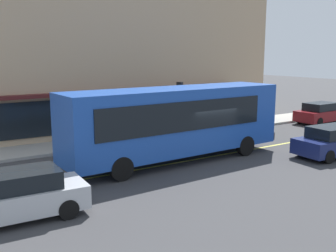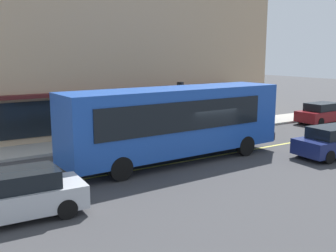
{
  "view_description": "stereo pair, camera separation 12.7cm",
  "coord_description": "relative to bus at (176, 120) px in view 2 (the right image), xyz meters",
  "views": [
    {
      "loc": [
        -11.54,
        -14.81,
        5.06
      ],
      "look_at": [
        -1.45,
        0.96,
        1.6
      ],
      "focal_mm": 41.92,
      "sensor_mm": 36.0,
      "label": 1
    },
    {
      "loc": [
        -11.44,
        -14.87,
        5.06
      ],
      "look_at": [
        -1.45,
        0.96,
        1.6
      ],
      "focal_mm": 41.92,
      "sensor_mm": 36.0,
      "label": 2
    }
  ],
  "objects": [
    {
      "name": "ground",
      "position": [
        1.41,
        -0.29,
        -1.99
      ],
      "size": [
        120.0,
        120.0,
        0.0
      ],
      "primitive_type": "plane",
      "color": "#38383A"
    },
    {
      "name": "sidewalk",
      "position": [
        1.41,
        5.44,
        -1.91
      ],
      "size": [
        80.0,
        2.72,
        0.15
      ],
      "primitive_type": "cube",
      "color": "#9E9B93",
      "rests_on": "ground"
    },
    {
      "name": "lane_centre_stripe",
      "position": [
        1.41,
        -0.29,
        -1.98
      ],
      "size": [
        36.0,
        0.16,
        0.01
      ],
      "primitive_type": "cube",
      "color": "#D8D14C",
      "rests_on": "ground"
    },
    {
      "name": "storefront_building",
      "position": [
        0.3,
        12.07,
        4.21
      ],
      "size": [
        24.88,
        11.15,
        12.41
      ],
      "color": "tan",
      "rests_on": "ground"
    },
    {
      "name": "bus",
      "position": [
        0.0,
        0.0,
        0.0
      ],
      "size": [
        11.21,
        2.93,
        3.5
      ],
      "color": "#1E4CAD",
      "rests_on": "ground"
    },
    {
      "name": "traffic_light",
      "position": [
        3.46,
        4.76,
        0.55
      ],
      "size": [
        0.3,
        0.52,
        3.2
      ],
      "color": "#2D2D33",
      "rests_on": "sidewalk"
    },
    {
      "name": "car_silver",
      "position": [
        -7.9,
        -2.89,
        -1.24
      ],
      "size": [
        4.37,
        2.01,
        1.52
      ],
      "color": "#B7BABF",
      "rests_on": "ground"
    },
    {
      "name": "car_navy",
      "position": [
        7.18,
        -3.46,
        -1.24
      ],
      "size": [
        4.39,
        2.05,
        1.52
      ],
      "color": "navy",
      "rests_on": "ground"
    },
    {
      "name": "car_maroon",
      "position": [
        14.85,
        2.92,
        -1.24
      ],
      "size": [
        4.35,
        1.97,
        1.52
      ],
      "color": "maroon",
      "rests_on": "ground"
    },
    {
      "name": "pedestrian_near_storefront",
      "position": [
        8.69,
        5.56,
        -0.78
      ],
      "size": [
        0.34,
        0.34,
        1.76
      ],
      "color": "black",
      "rests_on": "sidewalk"
    },
    {
      "name": "pedestrian_by_curb",
      "position": [
        12.19,
        5.35,
        -0.85
      ],
      "size": [
        0.34,
        0.34,
        1.64
      ],
      "color": "black",
      "rests_on": "sidewalk"
    },
    {
      "name": "pedestrian_at_corner",
      "position": [
        0.9,
        4.8,
        -0.89
      ],
      "size": [
        0.34,
        0.34,
        1.58
      ],
      "color": "black",
      "rests_on": "sidewalk"
    }
  ]
}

